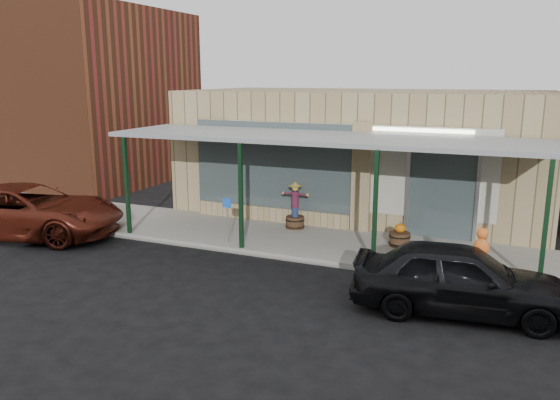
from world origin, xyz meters
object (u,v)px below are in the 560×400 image
at_px(barrel_scarecrow, 295,213).
at_px(parked_sedan, 460,278).
at_px(handicap_sign, 227,214).
at_px(barrel_pumpkin, 400,237).
at_px(car_maroon, 28,211).

bearing_deg(barrel_scarecrow, parked_sedan, -20.95).
distance_m(handicap_sign, parked_sedan, 6.61).
bearing_deg(handicap_sign, barrel_scarecrow, 63.38).
relative_size(barrel_pumpkin, car_maroon, 0.13).
distance_m(barrel_scarecrow, handicap_sign, 2.45).
height_order(barrel_scarecrow, car_maroon, barrel_scarecrow).
bearing_deg(parked_sedan, car_maroon, 80.44).
height_order(handicap_sign, parked_sedan, parked_sedan).
height_order(barrel_scarecrow, barrel_pumpkin, barrel_scarecrow).
xyz_separation_m(handicap_sign, parked_sedan, (6.31, -1.96, -0.24)).
xyz_separation_m(barrel_scarecrow, handicap_sign, (-1.19, -2.11, 0.33)).
bearing_deg(parked_sedan, handicap_sign, 66.41).
distance_m(barrel_pumpkin, handicap_sign, 4.76).
bearing_deg(car_maroon, parked_sedan, -108.53).
xyz_separation_m(barrel_pumpkin, handicap_sign, (-4.46, -1.57, 0.58)).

